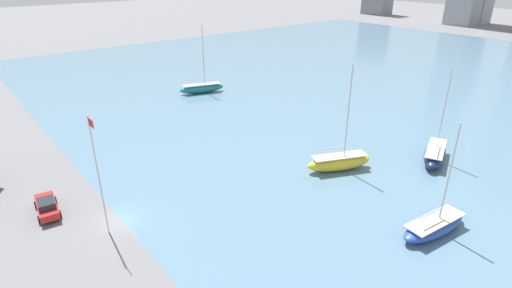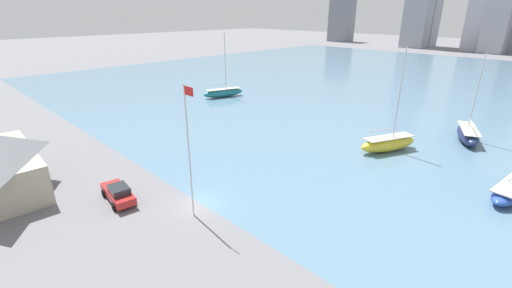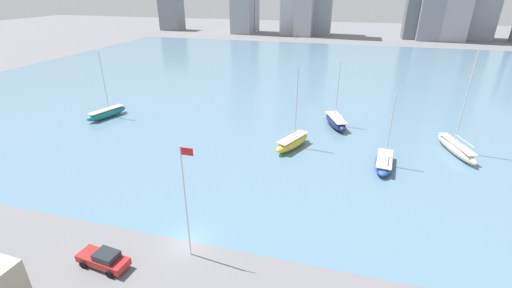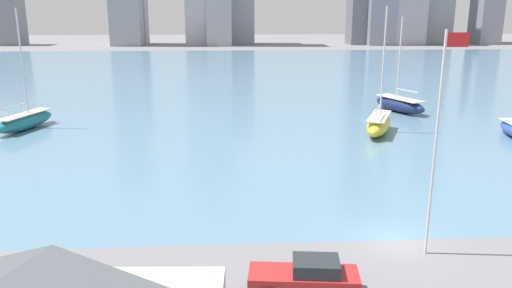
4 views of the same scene
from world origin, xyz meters
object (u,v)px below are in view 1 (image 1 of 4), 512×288
object	(u,v)px
sailboat_blue	(434,225)
sailboat_teal	(202,88)
flag_pole	(98,173)
sailboat_yellow	(339,162)
sailboat_navy	(435,154)
parked_pickup_red	(47,206)

from	to	relation	value
sailboat_blue	sailboat_teal	distance (m)	52.82
flag_pole	sailboat_teal	bearing A→B (deg)	136.72
sailboat_yellow	sailboat_navy	xyz separation A→B (m)	(6.22, 11.54, -0.08)
sailboat_teal	sailboat_yellow	bearing A→B (deg)	10.99
sailboat_yellow	flag_pole	bearing A→B (deg)	-77.31
flag_pole	sailboat_blue	world-z (taller)	flag_pole
flag_pole	sailboat_navy	world-z (taller)	sailboat_navy
flag_pole	parked_pickup_red	distance (m)	9.74
sailboat_yellow	sailboat_teal	world-z (taller)	sailboat_yellow
flag_pole	sailboat_navy	distance (m)	40.40
flag_pole	sailboat_navy	bearing A→B (deg)	73.19
sailboat_navy	flag_pole	bearing A→B (deg)	-129.64
sailboat_navy	sailboat_teal	bearing A→B (deg)	166.45
sailboat_blue	parked_pickup_red	size ratio (longest dim) A/B	2.11
sailboat_teal	sailboat_blue	bearing A→B (deg)	9.60
sailboat_teal	parked_pickup_red	bearing A→B (deg)	-35.99
flag_pole	sailboat_yellow	size ratio (longest dim) A/B	0.90
sailboat_blue	sailboat_teal	bearing A→B (deg)	178.99
flag_pole	sailboat_yellow	distance (m)	27.84
sailboat_yellow	sailboat_navy	bearing A→B (deg)	85.70
sailboat_yellow	parked_pickup_red	size ratio (longest dim) A/B	2.51
sailboat_navy	parked_pickup_red	world-z (taller)	sailboat_navy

